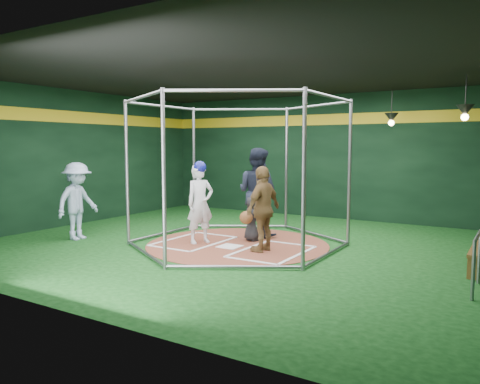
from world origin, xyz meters
The scene contains 14 objects.
room_shell centered at (0.00, 0.01, 1.75)m, with size 10.10×9.10×3.53m.
clay_disc centered at (0.00, 0.00, 0.01)m, with size 3.80×3.80×0.01m, color brown.
home_plate centered at (0.00, -0.30, 0.02)m, with size 0.43×0.43×0.01m, color white.
batter_box_left centered at (-0.95, -0.25, 0.02)m, with size 1.17×1.77×0.01m.
batter_box_right centered at (0.95, -0.25, 0.02)m, with size 1.17×1.77×0.01m.
batting_cage centered at (0.00, 0.00, 1.50)m, with size 4.05×4.67×3.00m.
pendant_lamp_near centered at (2.20, 3.60, 2.74)m, with size 0.34×0.34×0.90m.
pendant_lamp_far centered at (4.00, 2.00, 2.74)m, with size 0.34×0.34×0.90m.
batter_figure centered at (-0.74, -0.30, 0.88)m, with size 0.62×0.72×1.74m.
visitor_leopard centered at (0.77, -0.29, 0.84)m, with size 0.98×0.41×1.66m, color #9E7943.
catcher_figure centered at (0.08, 0.44, 0.50)m, with size 0.55×0.62×0.96m.
umpire centered at (-0.09, 1.00, 1.01)m, with size 0.97×0.76×2.00m, color black.
bystander_blue centered at (-3.30, -1.36, 0.85)m, with size 1.10×0.63×1.70m, color #9DB3D0.
steel_railing centered at (4.55, -0.92, 0.55)m, with size 0.05×0.96×0.83m.
Camera 1 is at (5.08, -8.18, 2.07)m, focal length 35.00 mm.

